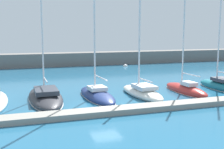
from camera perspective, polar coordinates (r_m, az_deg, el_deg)
The scene contains 9 objects.
ground_plane at distance 24.82m, azimuth -1.20°, elevation -6.68°, with size 120.00×120.00×0.00m, color #236084.
dock_pier at distance 23.13m, azimuth 0.11°, elevation -7.23°, with size 46.44×1.62×0.45m, color gray.
breakwater_seawall at distance 56.01m, azimuth -11.09°, elevation 2.95°, with size 108.00×3.65×2.48m, color slate.
sailboat_charcoal_fourth at distance 28.35m, azimuth -13.09°, elevation -4.18°, with size 3.12×10.02×19.52m.
sailboat_navy_fifth at distance 28.48m, azimuth -3.01°, elevation -3.85°, with size 2.83×8.28×17.28m.
sailboat_ivory_sixth at distance 29.61m, azimuth 5.98°, elevation -3.35°, with size 2.83×7.68×12.27m.
sailboat_red_seventh at distance 32.02m, azimuth 14.40°, elevation -2.77°, with size 2.24×7.21×13.24m.
sailboat_teal_eighth at distance 35.14m, azimuth 20.77°, elevation -1.94°, with size 2.34×6.92×15.36m.
mooring_buoy_white at distance 54.11m, azimuth 2.67°, elevation 1.58°, with size 0.87×0.87×0.87m, color white.
Camera 1 is at (-7.07, -22.88, 6.49)m, focal length 46.02 mm.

